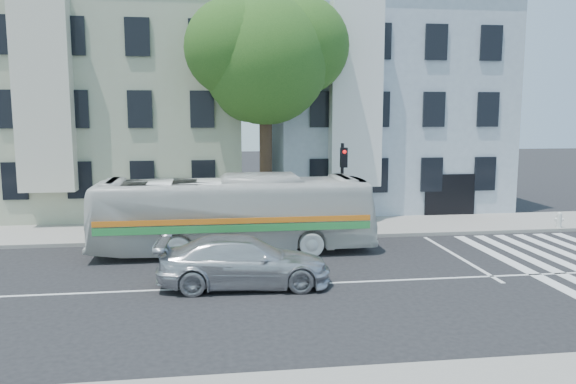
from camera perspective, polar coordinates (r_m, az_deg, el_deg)
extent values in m
plane|color=black|center=(17.48, 0.49, -9.40)|extent=(120.00, 120.00, 0.00)
cube|color=gray|center=(25.16, -2.12, -3.80)|extent=(80.00, 4.00, 0.15)
cube|color=#A3AD91|center=(31.84, -16.23, 8.21)|extent=(12.00, 10.00, 11.00)
cube|color=#96A3B3|center=(32.87, 8.96, 8.42)|extent=(12.00, 10.00, 11.00)
cylinder|color=#2D2116|center=(25.26, -2.26, 2.05)|extent=(0.56, 0.56, 5.20)
sphere|color=#173E14|center=(25.22, -2.33, 13.19)|extent=(5.60, 5.60, 5.60)
sphere|color=#173E14|center=(25.88, 1.22, 14.62)|extent=(4.40, 4.40, 4.40)
sphere|color=#173E14|center=(24.88, -5.58, 14.39)|extent=(4.20, 4.20, 4.20)
sphere|color=#173E14|center=(26.64, -1.93, 16.60)|extent=(3.80, 3.80, 3.80)
sphere|color=#173E14|center=(25.70, -3.80, 10.85)|extent=(3.40, 3.40, 3.40)
imported|color=silver|center=(21.18, -5.53, -2.25)|extent=(2.57, 10.55, 2.93)
imported|color=silver|center=(17.23, -4.48, -7.06)|extent=(2.39, 5.33, 1.52)
cylinder|color=black|center=(23.40, 5.50, 0.06)|extent=(0.13, 0.13, 4.00)
cube|color=black|center=(23.00, 5.69, 3.51)|extent=(0.28, 0.23, 0.81)
sphere|color=red|center=(22.86, 5.77, 4.08)|extent=(0.15, 0.15, 0.15)
cylinder|color=white|center=(23.19, 5.60, 1.18)|extent=(0.42, 0.07, 0.42)
cylinder|color=silver|center=(27.91, 25.83, -2.67)|extent=(0.23, 0.23, 0.57)
sphere|color=silver|center=(27.86, 25.87, -2.04)|extent=(0.21, 0.21, 0.21)
cylinder|color=silver|center=(27.90, 25.84, -2.52)|extent=(0.40, 0.28, 0.13)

